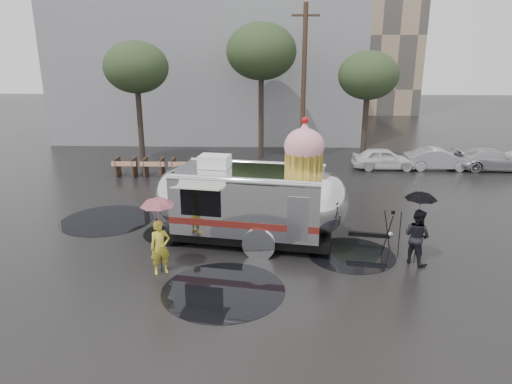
{
  "coord_description": "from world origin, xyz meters",
  "views": [
    {
      "loc": [
        0.67,
        -13.29,
        6.3
      ],
      "look_at": [
        0.16,
        1.46,
        1.78
      ],
      "focal_mm": 32.0,
      "sensor_mm": 36.0,
      "label": 1
    }
  ],
  "objects_px": {
    "airstream_trailer": "(253,198)",
    "person_left": "(160,247)",
    "person_right": "(417,236)",
    "tripod": "(392,229)"
  },
  "relations": [
    {
      "from": "airstream_trailer",
      "to": "person_right",
      "type": "distance_m",
      "value": 5.39
    },
    {
      "from": "person_right",
      "to": "tripod",
      "type": "distance_m",
      "value": 0.86
    },
    {
      "from": "person_left",
      "to": "tripod",
      "type": "relative_size",
      "value": 1.08
    },
    {
      "from": "airstream_trailer",
      "to": "person_left",
      "type": "bearing_deg",
      "value": -127.02
    },
    {
      "from": "airstream_trailer",
      "to": "tripod",
      "type": "height_order",
      "value": "airstream_trailer"
    },
    {
      "from": "airstream_trailer",
      "to": "person_left",
      "type": "relative_size",
      "value": 5.01
    },
    {
      "from": "person_left",
      "to": "person_right",
      "type": "xyz_separation_m",
      "value": [
        7.75,
        0.95,
        0.06
      ]
    },
    {
      "from": "person_left",
      "to": "person_right",
      "type": "distance_m",
      "value": 7.81
    },
    {
      "from": "tripod",
      "to": "person_right",
      "type": "bearing_deg",
      "value": -29.25
    },
    {
      "from": "airstream_trailer",
      "to": "person_left",
      "type": "distance_m",
      "value": 3.7
    }
  ]
}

